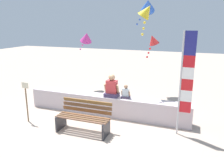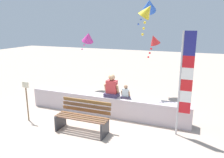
{
  "view_description": "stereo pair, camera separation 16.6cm",
  "coord_description": "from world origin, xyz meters",
  "px_view_note": "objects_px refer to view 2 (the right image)",
  "views": [
    {
      "loc": [
        2.69,
        -5.68,
        3.03
      ],
      "look_at": [
        0.24,
        0.9,
        1.28
      ],
      "focal_mm": 35.4,
      "sensor_mm": 36.0,
      "label": 1
    },
    {
      "loc": [
        2.85,
        -5.62,
        3.03
      ],
      "look_at": [
        0.24,
        0.9,
        1.28
      ],
      "focal_mm": 35.4,
      "sensor_mm": 36.0,
      "label": 2
    }
  ],
  "objects_px": {
    "flag_banner": "(184,79)",
    "kite_yellow": "(147,11)",
    "park_bench": "(83,118)",
    "kite_red": "(154,40)",
    "person_child": "(126,93)",
    "sign_post": "(27,98)",
    "person_adult": "(112,88)",
    "kite_blue": "(149,5)",
    "kite_magenta": "(88,37)"
  },
  "relations": [
    {
      "from": "person_child",
      "to": "sign_post",
      "type": "bearing_deg",
      "value": -153.78
    },
    {
      "from": "park_bench",
      "to": "person_child",
      "type": "relative_size",
      "value": 3.47
    },
    {
      "from": "person_child",
      "to": "kite_red",
      "type": "distance_m",
      "value": 2.58
    },
    {
      "from": "kite_magenta",
      "to": "kite_red",
      "type": "bearing_deg",
      "value": -12.04
    },
    {
      "from": "kite_magenta",
      "to": "kite_blue",
      "type": "bearing_deg",
      "value": -5.46
    },
    {
      "from": "person_child",
      "to": "flag_banner",
      "type": "distance_m",
      "value": 2.04
    },
    {
      "from": "park_bench",
      "to": "kite_yellow",
      "type": "xyz_separation_m",
      "value": [
        1.27,
        2.1,
        3.01
      ]
    },
    {
      "from": "sign_post",
      "to": "kite_blue",
      "type": "bearing_deg",
      "value": 52.21
    },
    {
      "from": "flag_banner",
      "to": "kite_yellow",
      "type": "distance_m",
      "value": 2.61
    },
    {
      "from": "kite_yellow",
      "to": "kite_blue",
      "type": "bearing_deg",
      "value": 100.63
    },
    {
      "from": "park_bench",
      "to": "person_adult",
      "type": "height_order",
      "value": "person_adult"
    },
    {
      "from": "person_adult",
      "to": "kite_yellow",
      "type": "relative_size",
      "value": 0.73
    },
    {
      "from": "park_bench",
      "to": "kite_red",
      "type": "xyz_separation_m",
      "value": [
        1.29,
        3.35,
        2.02
      ]
    },
    {
      "from": "flag_banner",
      "to": "kite_red",
      "type": "height_order",
      "value": "flag_banner"
    },
    {
      "from": "sign_post",
      "to": "kite_yellow",
      "type": "bearing_deg",
      "value": 33.35
    },
    {
      "from": "park_bench",
      "to": "kite_yellow",
      "type": "bearing_deg",
      "value": 58.84
    },
    {
      "from": "flag_banner",
      "to": "kite_magenta",
      "type": "relative_size",
      "value": 3.23
    },
    {
      "from": "person_adult",
      "to": "flag_banner",
      "type": "relative_size",
      "value": 0.27
    },
    {
      "from": "kite_magenta",
      "to": "sign_post",
      "type": "distance_m",
      "value": 4.4
    },
    {
      "from": "flag_banner",
      "to": "kite_yellow",
      "type": "xyz_separation_m",
      "value": [
        -1.37,
        1.31,
        1.79
      ]
    },
    {
      "from": "person_child",
      "to": "park_bench",
      "type": "bearing_deg",
      "value": -121.89
    },
    {
      "from": "kite_red",
      "to": "sign_post",
      "type": "xyz_separation_m",
      "value": [
        -3.27,
        -3.38,
        -1.67
      ]
    },
    {
      "from": "person_adult",
      "to": "kite_yellow",
      "type": "bearing_deg",
      "value": 39.22
    },
    {
      "from": "park_bench",
      "to": "flag_banner",
      "type": "height_order",
      "value": "flag_banner"
    },
    {
      "from": "park_bench",
      "to": "sign_post",
      "type": "relative_size",
      "value": 1.21
    },
    {
      "from": "kite_blue",
      "to": "flag_banner",
      "type": "bearing_deg",
      "value": -60.48
    },
    {
      "from": "kite_blue",
      "to": "kite_magenta",
      "type": "xyz_separation_m",
      "value": [
        -2.86,
        0.27,
        -1.3
      ]
    },
    {
      "from": "park_bench",
      "to": "kite_blue",
      "type": "distance_m",
      "value": 5.1
    },
    {
      "from": "park_bench",
      "to": "kite_magenta",
      "type": "distance_m",
      "value": 4.89
    },
    {
      "from": "kite_magenta",
      "to": "kite_yellow",
      "type": "bearing_deg",
      "value": -31.28
    },
    {
      "from": "kite_red",
      "to": "kite_blue",
      "type": "relative_size",
      "value": 0.88
    },
    {
      "from": "kite_red",
      "to": "park_bench",
      "type": "bearing_deg",
      "value": -111.13
    },
    {
      "from": "park_bench",
      "to": "kite_red",
      "type": "bearing_deg",
      "value": 68.87
    },
    {
      "from": "person_child",
      "to": "flag_banner",
      "type": "relative_size",
      "value": 0.16
    },
    {
      "from": "person_child",
      "to": "person_adult",
      "type": "bearing_deg",
      "value": -179.95
    },
    {
      "from": "kite_red",
      "to": "kite_magenta",
      "type": "bearing_deg",
      "value": 167.96
    },
    {
      "from": "kite_red",
      "to": "kite_yellow",
      "type": "relative_size",
      "value": 0.95
    },
    {
      "from": "park_bench",
      "to": "person_child",
      "type": "distance_m",
      "value": 1.65
    },
    {
      "from": "sign_post",
      "to": "person_child",
      "type": "bearing_deg",
      "value": 26.22
    },
    {
      "from": "person_adult",
      "to": "sign_post",
      "type": "relative_size",
      "value": 0.6
    },
    {
      "from": "person_child",
      "to": "kite_yellow",
      "type": "distance_m",
      "value": 2.71
    },
    {
      "from": "park_bench",
      "to": "person_child",
      "type": "height_order",
      "value": "person_child"
    },
    {
      "from": "person_child",
      "to": "flag_banner",
      "type": "xyz_separation_m",
      "value": [
        1.8,
        -0.56,
        0.78
      ]
    },
    {
      "from": "person_child",
      "to": "kite_yellow",
      "type": "xyz_separation_m",
      "value": [
        0.43,
        0.75,
        2.57
      ]
    },
    {
      "from": "park_bench",
      "to": "kite_blue",
      "type": "bearing_deg",
      "value": 75.65
    },
    {
      "from": "kite_red",
      "to": "kite_blue",
      "type": "distance_m",
      "value": 1.41
    },
    {
      "from": "park_bench",
      "to": "person_adult",
      "type": "relative_size",
      "value": 2.04
    },
    {
      "from": "park_bench",
      "to": "kite_red",
      "type": "distance_m",
      "value": 4.12
    },
    {
      "from": "person_child",
      "to": "sign_post",
      "type": "relative_size",
      "value": 0.35
    },
    {
      "from": "flag_banner",
      "to": "kite_magenta",
      "type": "xyz_separation_m",
      "value": [
        -4.54,
        3.24,
        0.8
      ]
    }
  ]
}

